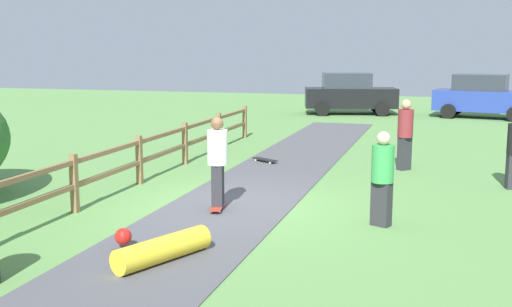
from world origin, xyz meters
The scene contains 10 objects.
ground_plane centered at (0.00, 0.00, 0.00)m, with size 60.00×60.00×0.00m, color #60934C.
asphalt_path centered at (0.00, 0.00, 0.01)m, with size 2.40×28.00×0.02m, color #515156.
wooden_fence centered at (-2.60, 0.00, 0.67)m, with size 0.12×18.12×1.10m.
skater_riding centered at (-0.12, -0.38, 0.99)m, with size 0.45×0.82×1.74m.
skater_fallen centered at (0.07, -3.29, 0.20)m, with size 1.44×1.59×0.36m.
skateboard_loose centered at (-0.63, 4.63, 0.09)m, with size 0.79×0.58×0.08m.
bystander_maroon centered at (2.99, 4.70, 0.98)m, with size 0.54×0.54×1.77m.
bystander_green centered at (2.92, -0.53, 0.90)m, with size 0.50×0.50×1.63m.
parked_car_black centered at (-0.31, 17.87, 0.96)m, with size 4.49×2.76×1.92m.
parked_car_blue centered at (5.56, 17.89, 0.96)m, with size 4.44×2.59×1.92m.
Camera 1 is at (3.82, -10.96, 2.99)m, focal length 43.31 mm.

